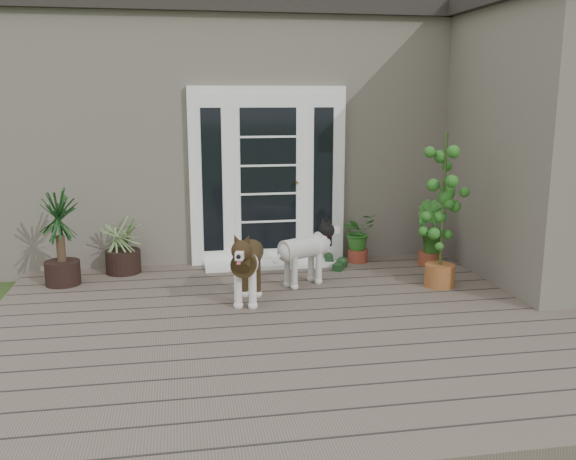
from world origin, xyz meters
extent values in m
cube|color=#6B5B4C|center=(0.00, 0.40, 0.06)|extent=(6.20, 4.60, 0.12)
cube|color=#665E54|center=(0.00, 4.65, 1.55)|extent=(7.40, 4.00, 3.10)
cube|color=#2D2826|center=(0.00, 4.65, 3.20)|extent=(7.60, 4.20, 0.20)
cube|color=#665E54|center=(2.90, 1.50, 1.55)|extent=(1.60, 2.40, 3.10)
cube|color=white|center=(-0.20, 2.60, 1.19)|extent=(1.90, 0.14, 2.15)
cube|color=white|center=(-0.20, 2.40, 0.14)|extent=(1.60, 0.40, 0.05)
imported|color=#1A4C15|center=(0.90, 2.40, 0.38)|extent=(0.55, 0.55, 0.53)
imported|color=#165019|center=(1.73, 2.12, 0.41)|extent=(0.53, 0.53, 0.58)
imported|color=#17501A|center=(2.28, 2.40, 0.41)|extent=(0.54, 0.54, 0.59)
camera|label=1|loc=(-1.26, -4.92, 2.15)|focal=39.06mm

